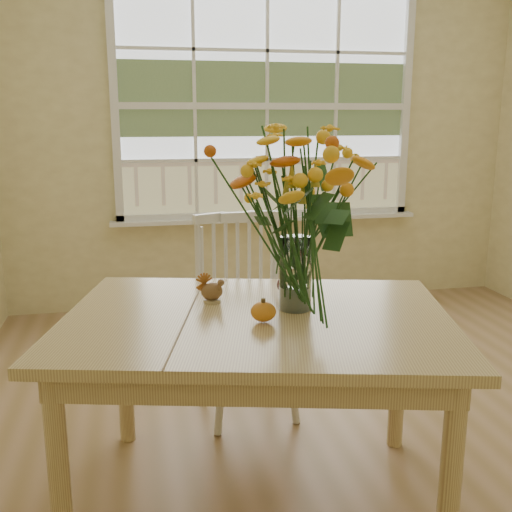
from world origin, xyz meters
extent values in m
cube|color=#957448|center=(0.00, 0.00, -0.01)|extent=(4.00, 4.50, 0.01)
cube|color=#D3C487|center=(0.00, 2.25, 1.35)|extent=(4.00, 0.02, 2.70)
cube|color=silver|center=(0.00, 2.23, 1.55)|extent=(2.20, 0.00, 1.60)
cube|color=white|center=(0.00, 2.18, 0.69)|extent=(2.42, 0.12, 0.03)
cube|color=tan|center=(-0.60, -0.30, 0.74)|extent=(1.62, 1.32, 0.04)
cube|color=tan|center=(-0.60, -0.30, 0.67)|extent=(1.47, 1.18, 0.10)
cylinder|color=tan|center=(-1.30, -0.56, 0.36)|extent=(0.07, 0.07, 0.72)
cylinder|color=tan|center=(-1.10, 0.25, 0.36)|extent=(0.07, 0.07, 0.72)
cylinder|color=tan|center=(-0.09, -0.85, 0.36)|extent=(0.07, 0.07, 0.72)
cylinder|color=tan|center=(0.10, -0.04, 0.36)|extent=(0.07, 0.07, 0.72)
cube|color=white|center=(-0.50, 0.41, 0.47)|extent=(0.49, 0.47, 0.05)
cube|color=white|center=(-0.52, 0.58, 0.72)|extent=(0.46, 0.08, 0.52)
cylinder|color=white|center=(-0.66, 0.23, 0.22)|extent=(0.04, 0.04, 0.45)
cylinder|color=white|center=(-0.69, 0.56, 0.22)|extent=(0.04, 0.04, 0.45)
cylinder|color=white|center=(-0.31, 0.26, 0.22)|extent=(0.04, 0.04, 0.45)
cylinder|color=white|center=(-0.34, 0.59, 0.22)|extent=(0.04, 0.04, 0.45)
cylinder|color=white|center=(-0.44, -0.25, 0.90)|extent=(0.12, 0.12, 0.28)
ellipsoid|color=orange|center=(-0.59, -0.38, 0.80)|extent=(0.09, 0.09, 0.07)
cylinder|color=#CCB78C|center=(-0.74, -0.11, 0.77)|extent=(0.07, 0.07, 0.01)
ellipsoid|color=brown|center=(-0.74, -0.11, 0.80)|extent=(0.09, 0.07, 0.07)
ellipsoid|color=#38160F|center=(-0.42, -0.07, 0.80)|extent=(0.09, 0.09, 0.08)
camera|label=1|loc=(-1.02, -2.35, 1.48)|focal=42.00mm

